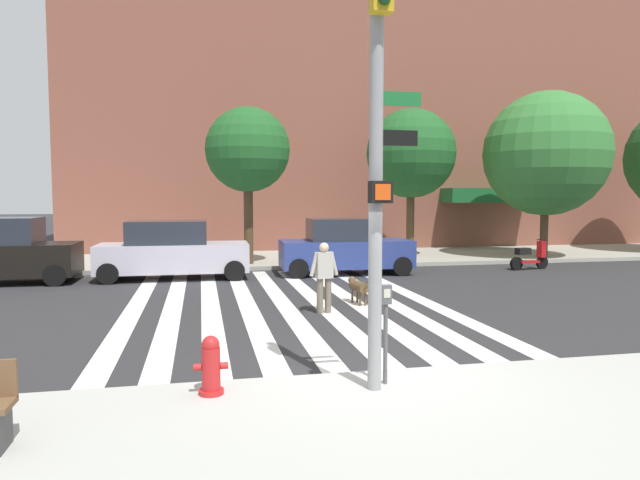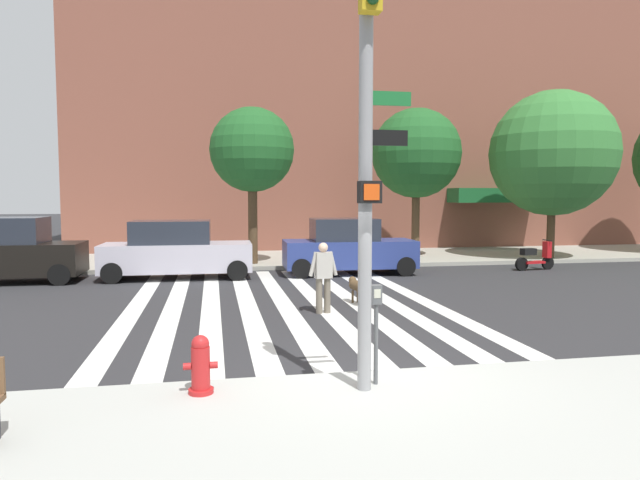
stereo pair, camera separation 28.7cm
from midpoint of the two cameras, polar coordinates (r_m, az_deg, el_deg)
ground_plane at (r=14.70m, az=-2.74°, el=-6.20°), size 160.00×160.00×0.00m
sidewalk_near at (r=6.40m, az=10.79°, el=-19.87°), size 60.00×5.00×0.15m
sidewalk_far at (r=23.91m, az=-6.32°, el=-1.94°), size 80.00×6.00×0.15m
crosswalk_stripes at (r=14.64m, az=-4.36°, el=-6.23°), size 7.65×12.18×0.01m
apartment_block at (r=35.98m, az=7.45°, el=19.55°), size 35.60×13.70×24.28m
traffic_light_pole at (r=7.40m, az=4.69°, el=10.77°), size 0.74×0.46×5.80m
fire_hydrant at (r=7.66m, az=-11.94°, el=-12.21°), size 0.44×0.32×0.76m
parking_meter_curbside at (r=7.81m, az=5.53°, el=-7.96°), size 0.14×0.11×1.36m
parked_car_behind_first at (r=19.28m, az=-14.98°, el=-1.08°), size 4.84×2.00×1.91m
parked_car_third_in_line at (r=19.82m, az=2.05°, el=-0.79°), size 4.57×2.03×1.94m
parked_scooter at (r=22.35m, az=19.88°, el=-1.58°), size 1.63×0.54×1.11m
street_tree_nearest at (r=21.77m, az=-7.61°, el=8.87°), size 3.18×3.18×5.89m
street_tree_middle at (r=24.45m, az=8.76°, el=8.52°), size 3.74×3.74×6.22m
street_tree_further at (r=25.67m, az=21.40°, el=8.03°), size 5.15×5.15×6.90m
pedestrian_dog_walker at (r=13.13m, az=-0.22°, el=-3.37°), size 0.71×0.29×1.64m
dog_on_leash at (r=14.36m, az=3.24°, el=-4.65°), size 0.36×1.10×0.65m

